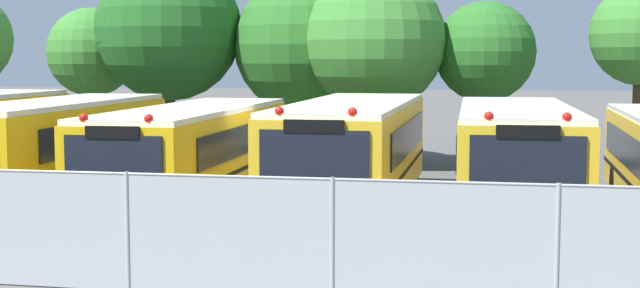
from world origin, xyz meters
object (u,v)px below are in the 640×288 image
object	(u,v)px
school_bus_4	(515,155)
tree_3	(304,45)
tree_2	(163,28)
school_bus_2	(194,151)
tree_1	(94,51)
tree_6	(638,35)
school_bus_1	(56,146)
school_bus_3	(354,151)
tree_5	(488,53)
tree_4	(370,41)

from	to	relation	value
school_bus_4	tree_3	world-z (taller)	tree_3
school_bus_4	tree_2	size ratio (longest dim) A/B	1.31
school_bus_2	tree_1	size ratio (longest dim) A/B	1.81
tree_3	tree_2	bearing A→B (deg)	-168.51
school_bus_2	tree_6	world-z (taller)	tree_6
school_bus_1	school_bus_3	world-z (taller)	school_bus_3
school_bus_1	tree_3	bearing A→B (deg)	-114.45
school_bus_2	tree_5	bearing A→B (deg)	-126.81
tree_1	tree_2	xyz separation A→B (m)	(3.18, -1.22, 0.79)
school_bus_3	tree_6	bearing A→B (deg)	-131.04
school_bus_3	tree_2	world-z (taller)	tree_2
school_bus_4	tree_2	distance (m)	15.06
school_bus_2	tree_1	bearing A→B (deg)	-54.95
tree_5	tree_1	bearing A→B (deg)	177.60
school_bus_4	tree_1	distance (m)	18.19
tree_4	tree_6	xyz separation A→B (m)	(8.43, 0.56, 0.18)
school_bus_4	tree_1	xyz separation A→B (m)	(-15.04, 9.93, 2.46)
school_bus_2	tree_3	xyz separation A→B (m)	(0.65, 9.90, 2.72)
tree_1	tree_6	size ratio (longest dim) A/B	0.91
school_bus_3	tree_4	size ratio (longest dim) A/B	1.51
school_bus_1	tree_1	world-z (taller)	tree_1
school_bus_3	tree_1	world-z (taller)	tree_1
school_bus_1	tree_5	xyz separation A→B (m)	(10.60, 9.50, 2.39)
school_bus_3	tree_1	size ratio (longest dim) A/B	1.81
school_bus_2	tree_6	bearing A→B (deg)	-142.82
school_bus_2	tree_3	bearing A→B (deg)	-94.55
school_bus_2	tree_6	distance (m)	15.02
tree_2	tree_4	world-z (taller)	tree_2
tree_4	tree_5	world-z (taller)	tree_4
school_bus_1	tree_1	size ratio (longest dim) A/B	1.70
school_bus_1	school_bus_3	bearing A→B (deg)	-179.83
school_bus_3	tree_3	size ratio (longest dim) A/B	1.51
tree_3	tree_5	bearing A→B (deg)	-3.18
school_bus_3	tree_1	distance (m)	15.24
school_bus_1	school_bus_2	xyz separation A→B (m)	(3.66, -0.05, -0.06)
school_bus_1	school_bus_2	bearing A→B (deg)	178.32
tree_1	school_bus_1	bearing A→B (deg)	-69.98
tree_1	tree_3	xyz separation A→B (m)	(7.98, -0.25, 0.22)
school_bus_2	school_bus_4	world-z (taller)	school_bus_4
tree_4	tree_6	distance (m)	8.45
tree_3	tree_6	distance (m)	10.99
tree_1	tree_6	bearing A→B (deg)	-3.31
school_bus_4	school_bus_2	bearing A→B (deg)	0.07
school_bus_1	tree_5	bearing A→B (deg)	-138.98
tree_3	tree_5	size ratio (longest dim) A/B	1.18
school_bus_2	school_bus_3	distance (m)	3.94
school_bus_4	school_bus_1	bearing A→B (deg)	-0.73
school_bus_3	tree_6	xyz separation A→B (m)	(7.66, 8.87, 2.91)
tree_2	school_bus_2	bearing A→B (deg)	-65.05
school_bus_3	tree_1	bearing A→B (deg)	-41.69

